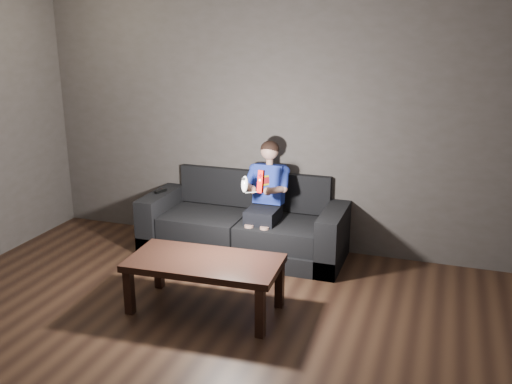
% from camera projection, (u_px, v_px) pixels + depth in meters
% --- Properties ---
extents(floor, '(5.00, 5.00, 0.00)m').
position_uv_depth(floor, '(160.00, 373.00, 3.83)').
color(floor, black).
rests_on(floor, ground).
extents(back_wall, '(5.00, 0.04, 2.70)m').
position_uv_depth(back_wall, '(273.00, 117.00, 5.71)').
color(back_wall, '#3D3835').
rests_on(back_wall, ground).
extents(sofa, '(2.04, 0.88, 0.79)m').
position_uv_depth(sofa, '(246.00, 227.00, 5.82)').
color(sofa, black).
rests_on(sofa, floor).
extents(child, '(0.44, 0.54, 1.08)m').
position_uv_depth(child, '(266.00, 191.00, 5.58)').
color(child, black).
rests_on(child, sofa).
extents(wii_remote_red, '(0.06, 0.08, 0.21)m').
position_uv_depth(wii_remote_red, '(261.00, 181.00, 5.12)').
color(wii_remote_red, red).
rests_on(wii_remote_red, child).
extents(nunchuk_white, '(0.07, 0.10, 0.16)m').
position_uv_depth(nunchuk_white, '(245.00, 184.00, 5.18)').
color(nunchuk_white, white).
rests_on(nunchuk_white, child).
extents(wii_remote_black, '(0.08, 0.15, 0.03)m').
position_uv_depth(wii_remote_black, '(161.00, 191.00, 5.95)').
color(wii_remote_black, black).
rests_on(wii_remote_black, sofa).
extents(coffee_table, '(1.25, 0.67, 0.44)m').
position_uv_depth(coffee_table, '(205.00, 267.00, 4.57)').
color(coffee_table, black).
rests_on(coffee_table, floor).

